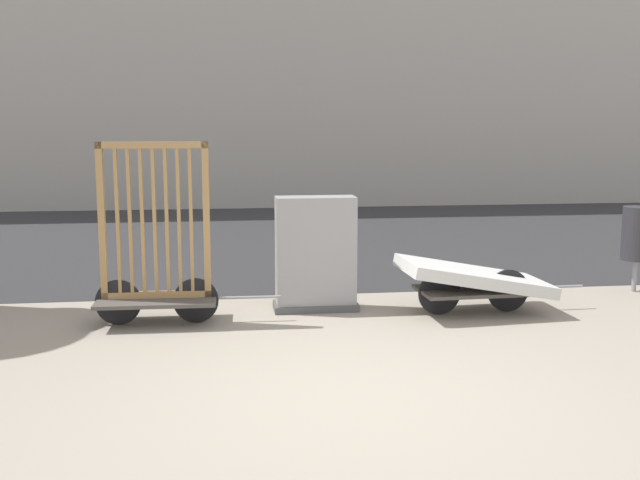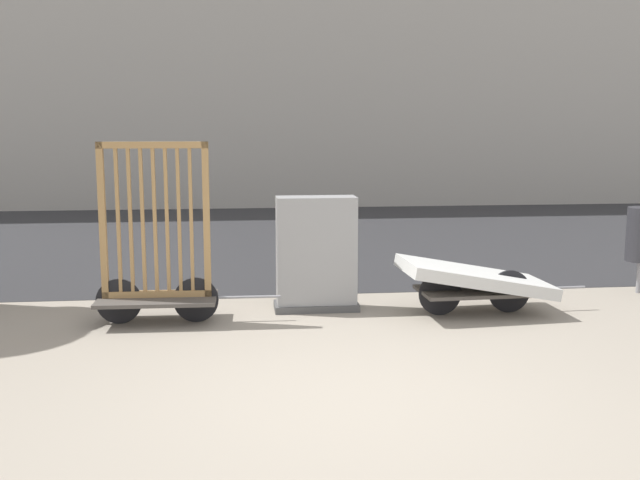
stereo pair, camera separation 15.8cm
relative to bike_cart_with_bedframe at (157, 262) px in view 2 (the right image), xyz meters
The scene contains 5 objects.
ground_plane 3.13m from the bike_cart_with_bedframe, 54.67° to the right, with size 60.00×60.00×0.00m, color gray.
road_strip 6.42m from the bike_cart_with_bedframe, 73.90° to the left, with size 56.00×9.97×0.01m.
bike_cart_with_bedframe is the anchor object (origin of this frame).
bike_cart_with_mattress 3.56m from the bike_cart_with_bedframe, ahead, with size 2.19×0.98×0.64m.
utility_cabinet 1.81m from the bike_cart_with_bedframe, 12.73° to the left, with size 0.98×0.43×1.32m.
Camera 2 is at (-0.90, -5.57, 2.14)m, focal length 42.00 mm.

